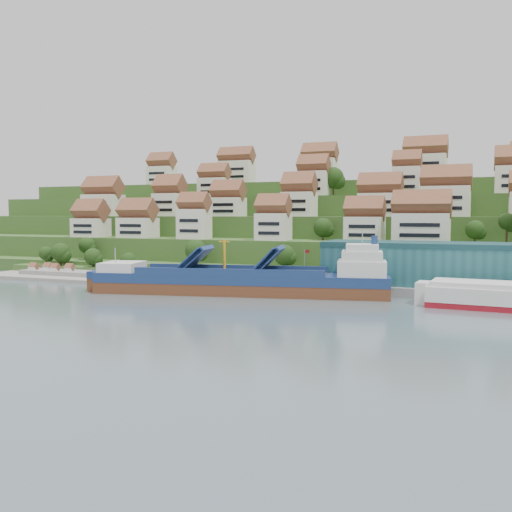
% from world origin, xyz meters
% --- Properties ---
extents(ground, '(300.00, 300.00, 0.00)m').
position_xyz_m(ground, '(0.00, 0.00, 0.00)').
color(ground, slate).
rests_on(ground, ground).
extents(quay, '(180.00, 14.00, 2.20)m').
position_xyz_m(quay, '(20.00, 15.00, 1.10)').
color(quay, gray).
rests_on(quay, ground).
extents(pebble_beach, '(45.00, 20.00, 1.00)m').
position_xyz_m(pebble_beach, '(-58.00, 12.00, 0.50)').
color(pebble_beach, gray).
rests_on(pebble_beach, ground).
extents(hillside, '(260.00, 128.00, 31.00)m').
position_xyz_m(hillside, '(0.00, 103.55, 10.66)').
color(hillside, '#2D4C1E').
rests_on(hillside, ground).
extents(hillside_village, '(157.02, 62.40, 28.70)m').
position_xyz_m(hillside_village, '(5.04, 60.20, 24.19)').
color(hillside_village, silver).
rests_on(hillside_village, ground).
extents(hillside_trees, '(137.41, 62.42, 32.27)m').
position_xyz_m(hillside_trees, '(-9.47, 45.36, 16.97)').
color(hillside_trees, '#224216').
rests_on(hillside_trees, ground).
extents(warehouse, '(60.00, 15.00, 10.00)m').
position_xyz_m(warehouse, '(52.00, 17.00, 7.20)').
color(warehouse, '#255F65').
rests_on(warehouse, quay).
extents(flagpole, '(1.28, 0.16, 8.00)m').
position_xyz_m(flagpole, '(18.11, 10.00, 6.88)').
color(flagpole, gray).
rests_on(flagpole, quay).
extents(beach_huts, '(14.40, 3.70, 2.20)m').
position_xyz_m(beach_huts, '(-60.00, 10.75, 2.10)').
color(beach_huts, white).
rests_on(beach_huts, pebble_beach).
extents(cargo_ship, '(69.57, 24.09, 15.15)m').
position_xyz_m(cargo_ship, '(7.03, 0.30, 2.97)').
color(cargo_ship, brown).
rests_on(cargo_ship, ground).
extents(second_ship, '(29.45, 12.50, 8.36)m').
position_xyz_m(second_ship, '(62.69, 0.63, 2.52)').
color(second_ship, maroon).
rests_on(second_ship, ground).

